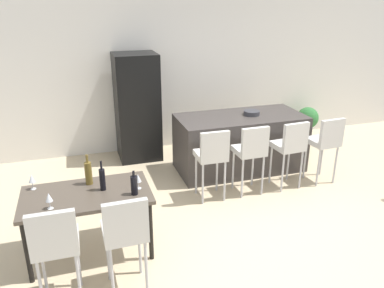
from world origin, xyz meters
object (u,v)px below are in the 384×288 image
(wine_bottle_inner, at_px, (134,185))
(wine_glass_right, at_px, (32,179))
(wine_glass_near, at_px, (49,198))
(dining_chair_near, at_px, (55,242))
(dining_chair_far, at_px, (125,230))
(bar_chair_middle, at_px, (251,149))
(bar_chair_left, at_px, (212,154))
(bar_chair_far, at_px, (326,140))
(wine_bottle_left, at_px, (88,173))
(wine_glass_far, at_px, (138,178))
(fruit_bowl, at_px, (252,113))
(wine_bottle_middle, at_px, (102,179))
(refrigerator, at_px, (137,107))
(bar_chair_right, at_px, (290,144))
(dining_table, at_px, (87,199))
(kitchen_island, at_px, (240,143))
(potted_plant, at_px, (307,120))

(wine_bottle_inner, distance_m, wine_glass_right, 1.13)
(wine_glass_near, bearing_deg, wine_bottle_inner, 3.21)
(dining_chair_near, bearing_deg, dining_chair_far, 0.00)
(bar_chair_middle, height_order, wine_bottle_inner, bar_chair_middle)
(bar_chair_left, relative_size, bar_chair_far, 1.00)
(dining_chair_near, height_order, wine_glass_right, dining_chair_near)
(wine_bottle_left, bearing_deg, wine_glass_right, 175.04)
(wine_glass_far, bearing_deg, fruit_bowl, 37.55)
(wine_bottle_middle, xyz_separation_m, wine_glass_far, (0.37, -0.09, -0.01))
(wine_glass_far, xyz_separation_m, wine_glass_near, (-0.91, -0.16, 0.00))
(bar_chair_middle, bearing_deg, dining_chair_near, -150.22)
(bar_chair_far, bearing_deg, dining_chair_far, -155.22)
(bar_chair_left, height_order, wine_glass_near, bar_chair_left)
(wine_bottle_left, distance_m, refrigerator, 2.56)
(bar_chair_far, height_order, wine_glass_near, bar_chair_far)
(bar_chair_right, bearing_deg, wine_bottle_inner, -159.49)
(bar_chair_far, distance_m, dining_table, 3.60)
(dining_chair_near, relative_size, wine_glass_right, 6.03)
(bar_chair_left, bearing_deg, wine_bottle_middle, -155.11)
(bar_chair_middle, height_order, wine_bottle_left, wine_bottle_left)
(kitchen_island, xyz_separation_m, bar_chair_right, (0.41, -0.85, 0.24))
(bar_chair_left, relative_size, dining_table, 0.77)
(potted_plant, bearing_deg, bar_chair_middle, -139.42)
(fruit_bowl, bearing_deg, wine_bottle_left, -152.69)
(kitchen_island, relative_size, wine_bottle_left, 5.84)
(wine_bottle_middle, bearing_deg, bar_chair_left, 24.89)
(kitchen_island, height_order, bar_chair_far, bar_chair_far)
(bar_chair_left, relative_size, wine_glass_right, 6.03)
(dining_table, xyz_separation_m, refrigerator, (1.00, 2.60, 0.25))
(wine_glass_right, bearing_deg, refrigerator, 56.36)
(dining_chair_near, relative_size, wine_bottle_left, 2.99)
(dining_chair_far, distance_m, wine_glass_far, 0.75)
(wine_glass_right, bearing_deg, bar_chair_middle, 9.26)
(wine_glass_right, height_order, potted_plant, wine_glass_right)
(wine_glass_right, relative_size, fruit_bowl, 0.68)
(dining_chair_near, distance_m, wine_glass_near, 0.56)
(kitchen_island, bearing_deg, dining_table, -147.61)
(kitchen_island, height_order, wine_glass_near, kitchen_island)
(kitchen_island, xyz_separation_m, wine_bottle_inner, (-2.01, -1.76, 0.39))
(bar_chair_left, height_order, bar_chair_middle, same)
(dining_chair_near, height_order, wine_glass_far, dining_chair_near)
(wine_bottle_left, height_order, fruit_bowl, wine_bottle_left)
(bar_chair_middle, distance_m, dining_chair_far, 2.48)
(bar_chair_middle, xyz_separation_m, wine_bottle_middle, (-2.10, -0.70, 0.17))
(dining_table, distance_m, wine_glass_near, 0.46)
(bar_chair_far, bearing_deg, bar_chair_left, -180.00)
(refrigerator, bearing_deg, wine_bottle_left, -111.88)
(bar_chair_right, relative_size, bar_chair_far, 1.00)
(wine_bottle_inner, height_order, refrigerator, refrigerator)
(bar_chair_left, xyz_separation_m, wine_glass_right, (-2.25, -0.46, 0.17))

